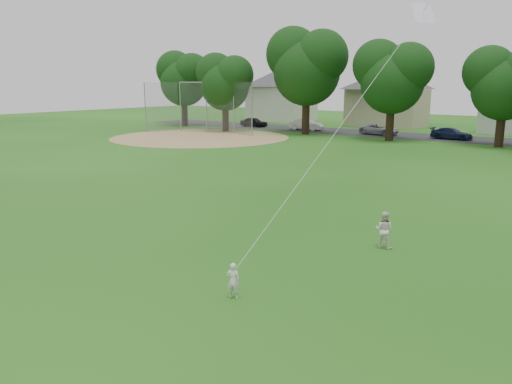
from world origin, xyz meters
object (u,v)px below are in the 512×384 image
Objects in this scene: kite at (340,126)px; baseball_backstop at (204,108)px; toddler at (233,281)px; older_boy at (384,230)px.

baseball_backstop is (-30.75, 27.99, -1.45)m from kite.
baseball_backstop reaches higher than toddler.
older_boy is 0.12× the size of kite.
toddler is 0.09× the size of kite.
toddler is 6.31m from older_boy.
kite is at bearing -124.54° from toddler.
kite reaches higher than baseball_backstop.
kite reaches higher than older_boy.
older_boy is 4.22m from kite.
kite is 0.89× the size of baseball_backstop.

